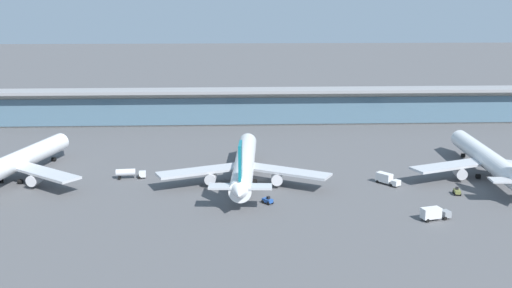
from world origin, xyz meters
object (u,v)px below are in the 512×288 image
(service_truck_near_nose_white, at_px, (130,173))
(service_truck_on_taxiway_olive, at_px, (457,191))
(airliner_centre_stand, at_px, (244,164))
(service_truck_mid_apron_white, at_px, (386,178))
(airliner_left_stand, at_px, (12,164))
(service_truck_by_tail_grey, at_px, (434,213))
(service_truck_at_far_stand_blue, at_px, (268,201))
(airliner_right_stand, at_px, (488,160))

(service_truck_near_nose_white, distance_m, service_truck_on_taxiway_olive, 92.49)
(airliner_centre_stand, xyz_separation_m, service_truck_mid_apron_white, (40.34, -3.73, -3.67))
(airliner_left_stand, relative_size, service_truck_near_nose_white, 7.20)
(service_truck_by_tail_grey, relative_size, service_truck_at_far_stand_blue, 2.33)
(service_truck_by_tail_grey, bearing_deg, service_truck_near_nose_white, 154.17)
(airliner_centre_stand, relative_size, service_truck_mid_apron_white, 8.91)
(service_truck_near_nose_white, bearing_deg, service_truck_at_far_stand_blue, -31.80)
(airliner_centre_stand, bearing_deg, service_truck_at_far_stand_blue, -73.88)
(service_truck_near_nose_white, bearing_deg, airliner_centre_stand, -9.00)
(airliner_right_stand, distance_m, service_truck_at_far_stand_blue, 69.81)
(service_truck_near_nose_white, relative_size, service_truck_by_tail_grey, 1.15)
(airliner_centre_stand, height_order, airliner_right_stand, same)
(service_truck_near_nose_white, height_order, service_truck_at_far_stand_blue, service_truck_near_nose_white)
(airliner_left_stand, xyz_separation_m, airliner_right_stand, (138.54, -1.82, 0.00))
(airliner_centre_stand, bearing_deg, airliner_right_stand, 1.44)
(service_truck_mid_apron_white, bearing_deg, airliner_left_stand, 176.06)
(airliner_right_stand, xyz_separation_m, service_truck_mid_apron_white, (-31.64, -5.54, -3.67))
(airliner_centre_stand, relative_size, airliner_right_stand, 1.00)
(airliner_right_stand, relative_size, service_truck_mid_apron_white, 8.91)
(service_truck_near_nose_white, height_order, service_truck_on_taxiway_olive, service_truck_near_nose_white)
(service_truck_on_taxiway_olive, bearing_deg, service_truck_near_nose_white, 168.05)
(service_truck_by_tail_grey, bearing_deg, service_truck_at_far_stand_blue, 160.89)
(airliner_left_stand, xyz_separation_m, service_truck_mid_apron_white, (106.90, -7.36, -3.67))
(service_truck_near_nose_white, xyz_separation_m, service_truck_mid_apron_white, (73.93, -9.05, -0.02))
(service_truck_near_nose_white, bearing_deg, service_truck_by_tail_grey, -25.83)
(airliner_left_stand, bearing_deg, service_truck_mid_apron_white, -3.94)
(airliner_centre_stand, height_order, service_truck_at_far_stand_blue, airliner_centre_stand)
(service_truck_mid_apron_white, bearing_deg, service_truck_on_taxiway_olive, -31.41)
(service_truck_mid_apron_white, height_order, service_truck_at_far_stand_blue, service_truck_mid_apron_white)
(airliner_centre_stand, distance_m, service_truck_mid_apron_white, 40.67)
(airliner_left_stand, xyz_separation_m, service_truck_near_nose_white, (32.97, 1.68, -3.65))
(service_truck_at_far_stand_blue, bearing_deg, service_truck_by_tail_grey, -19.11)
(service_truck_mid_apron_white, relative_size, service_truck_on_taxiway_olive, 2.33)
(airliner_right_stand, height_order, service_truck_at_far_stand_blue, airliner_right_stand)
(service_truck_near_nose_white, relative_size, service_truck_at_far_stand_blue, 2.67)
(service_truck_mid_apron_white, xyz_separation_m, service_truck_on_taxiway_olive, (16.56, -10.11, -0.82))
(airliner_left_stand, xyz_separation_m, airliner_centre_stand, (66.56, -3.64, 0.00))
(airliner_left_stand, relative_size, service_truck_by_tail_grey, 8.28)
(airliner_left_stand, distance_m, service_truck_mid_apron_white, 107.22)
(airliner_left_stand, height_order, service_truck_on_taxiway_olive, airliner_left_stand)
(airliner_left_stand, distance_m, service_truck_at_far_stand_blue, 75.60)
(service_truck_near_nose_white, distance_m, service_truck_mid_apron_white, 74.48)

